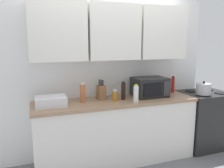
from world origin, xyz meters
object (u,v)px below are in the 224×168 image
object	(u,v)px
knife_block	(101,92)
bottle_white_jar	(136,94)
microwave	(150,87)
stove_range	(203,119)
kettle	(203,89)
dish_rack	(51,101)
bottle_spice_jar	(83,93)
bottle_soy_dark	(123,91)
bottle_amber_vinegar	(115,96)
bottle_red_sauce	(173,84)

from	to	relation	value
knife_block	bottle_white_jar	distance (m)	0.50
microwave	bottle_white_jar	bearing A→B (deg)	-144.97
stove_range	kettle	world-z (taller)	kettle
dish_rack	bottle_spice_jar	size ratio (longest dim) A/B	1.45
kettle	bottle_soy_dark	world-z (taller)	bottle_soy_dark
bottle_soy_dark	bottle_white_jar	distance (m)	0.21
knife_block	bottle_amber_vinegar	size ratio (longest dim) A/B	1.92
knife_block	bottle_soy_dark	world-z (taller)	knife_block
knife_block	bottle_amber_vinegar	xyz separation A→B (m)	(0.16, -0.12, -0.04)
bottle_amber_vinegar	bottle_soy_dark	size ratio (longest dim) A/B	0.58
bottle_white_jar	bottle_spice_jar	bearing A→B (deg)	160.38
bottle_red_sauce	kettle	bearing A→B (deg)	-47.31
microwave	knife_block	xyz separation A→B (m)	(-0.73, 0.06, -0.04)
knife_block	bottle_amber_vinegar	world-z (taller)	knife_block
stove_range	knife_block	xyz separation A→B (m)	(-1.71, 0.12, 0.55)
bottle_amber_vinegar	kettle	bearing A→B (deg)	-5.77
bottle_soy_dark	bottle_red_sauce	size ratio (longest dim) A/B	1.00
knife_block	bottle_white_jar	bearing A→B (deg)	-36.77
dish_rack	bottle_red_sauce	size ratio (longest dim) A/B	1.46
bottle_soy_dark	bottle_spice_jar	world-z (taller)	bottle_spice_jar
microwave	bottle_soy_dark	distance (m)	0.45
bottle_amber_vinegar	bottle_red_sauce	xyz separation A→B (m)	(1.06, 0.20, 0.05)
kettle	bottle_amber_vinegar	distance (m)	1.38
knife_block	bottle_amber_vinegar	bearing A→B (deg)	-36.58
stove_range	bottle_amber_vinegar	bearing A→B (deg)	-179.96
kettle	bottle_spice_jar	distance (m)	1.82
dish_rack	bottle_spice_jar	bearing A→B (deg)	5.75
bottle_amber_vinegar	bottle_white_jar	world-z (taller)	bottle_white_jar
bottle_red_sauce	bottle_soy_dark	bearing A→B (deg)	-168.60
microwave	bottle_spice_jar	size ratio (longest dim) A/B	1.83
bottle_spice_jar	bottle_white_jar	bearing A→B (deg)	-19.62
bottle_amber_vinegar	bottle_spice_jar	world-z (taller)	bottle_spice_jar
stove_range	kettle	size ratio (longest dim) A/B	4.16
bottle_soy_dark	bottle_red_sauce	xyz separation A→B (m)	(0.94, 0.19, 0.00)
bottle_amber_vinegar	bottle_spice_jar	distance (m)	0.44
knife_block	kettle	bearing A→B (deg)	-9.61
dish_rack	knife_block	size ratio (longest dim) A/B	1.31
kettle	microwave	bearing A→B (deg)	165.98
stove_range	bottle_soy_dark	distance (m)	1.53
bottle_amber_vinegar	bottle_red_sauce	distance (m)	1.08
bottle_amber_vinegar	bottle_white_jar	distance (m)	0.29
bottle_spice_jar	stove_range	bearing A→B (deg)	-1.80
stove_range	dish_rack	bearing A→B (deg)	179.52
stove_range	knife_block	bearing A→B (deg)	175.96
bottle_soy_dark	stove_range	bearing A→B (deg)	-0.36
dish_rack	bottle_red_sauce	xyz separation A→B (m)	(1.92, 0.18, 0.06)
dish_rack	bottle_amber_vinegar	size ratio (longest dim) A/B	2.52
bottle_spice_jar	bottle_white_jar	distance (m)	0.71
bottle_white_jar	kettle	bearing A→B (deg)	1.78
bottle_white_jar	knife_block	bearing A→B (deg)	143.23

